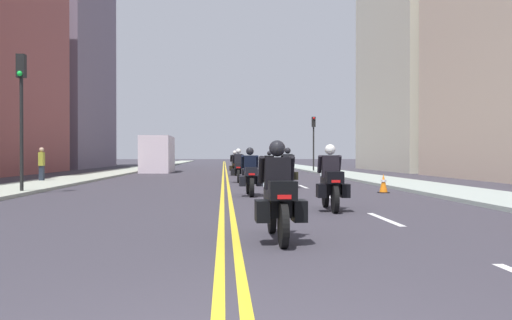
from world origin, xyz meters
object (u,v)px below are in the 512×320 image
object	(u,v)px
motorcycle_2	(250,176)
motorcycle_3	(288,172)
motorcycle_4	(238,169)
traffic_light_far	(314,134)
traffic_light_near	(21,98)
motorcycle_0	(278,199)
traffic_cone_1	(383,183)
motorcycle_6	(235,165)
pedestrian_0	(42,165)
motorcycle_5	(269,167)
motorcycle_1	(331,183)
parked_truck	(158,156)

from	to	relation	value
motorcycle_2	motorcycle_3	bearing A→B (deg)	67.44
motorcycle_4	traffic_light_far	size ratio (longest dim) A/B	0.49
traffic_light_near	traffic_light_far	world-z (taller)	traffic_light_near
motorcycle_4	motorcycle_0	bearing A→B (deg)	-88.18
traffic_cone_1	motorcycle_6	bearing A→B (deg)	106.12
motorcycle_6	pedestrian_0	size ratio (longest dim) A/B	1.29
motorcycle_6	motorcycle_0	bearing A→B (deg)	-92.63
motorcycle_0	motorcycle_6	bearing A→B (deg)	89.05
motorcycle_5	pedestrian_0	bearing A→B (deg)	-159.24
motorcycle_1	pedestrian_0	size ratio (longest dim) A/B	1.27
traffic_cone_1	traffic_light_far	size ratio (longest dim) A/B	0.16
pedestrian_0	traffic_cone_1	bearing A→B (deg)	-120.33
motorcycle_0	motorcycle_5	xyz separation A→B (m)	(1.82, 23.67, -0.02)
parked_truck	motorcycle_0	bearing A→B (deg)	-80.34
motorcycle_1	motorcycle_6	xyz separation A→B (m)	(-1.87, 23.24, -0.01)
motorcycle_3	traffic_light_far	xyz separation A→B (m)	(4.41, 20.42, 2.39)
motorcycle_5	traffic_cone_1	bearing A→B (deg)	-79.29
motorcycle_1	pedestrian_0	distance (m)	18.11
traffic_light_near	motorcycle_5	bearing A→B (deg)	53.25
motorcycle_0	traffic_light_far	world-z (taller)	traffic_light_far
motorcycle_0	motorcycle_2	distance (m)	9.70
traffic_light_far	motorcycle_3	bearing A→B (deg)	-102.19
traffic_light_near	motorcycle_2	bearing A→B (deg)	-8.03
motorcycle_0	traffic_light_near	bearing A→B (deg)	124.59
traffic_light_near	parked_truck	xyz separation A→B (m)	(1.80, 24.35, -2.03)
motorcycle_3	motorcycle_2	bearing A→B (deg)	-108.87
motorcycle_0	parked_truck	size ratio (longest dim) A/B	0.34
motorcycle_1	motorcycle_4	size ratio (longest dim) A/B	1.01
motorcycle_3	traffic_cone_1	world-z (taller)	motorcycle_3
motorcycle_2	traffic_cone_1	bearing A→B (deg)	11.25
motorcycle_6	parked_truck	distance (m)	9.33
motorcycle_3	traffic_light_far	distance (m)	21.03
traffic_cone_1	parked_truck	xyz separation A→B (m)	(-10.82, 24.38, 0.94)
parked_truck	motorcycle_5	bearing A→B (deg)	-55.79
motorcycle_3	parked_truck	xyz separation A→B (m)	(-7.81, 20.82, 0.61)
motorcycle_4	motorcycle_1	bearing A→B (deg)	-80.99
pedestrian_0	motorcycle_1	bearing A→B (deg)	-142.45
traffic_light_near	motorcycle_3	bearing A→B (deg)	20.20
motorcycle_1	traffic_light_near	size ratio (longest dim) A/B	0.45
motorcycle_0	pedestrian_0	distance (m)	21.09
motorcycle_5	motorcycle_6	distance (m)	4.68
motorcycle_0	motorcycle_5	world-z (taller)	motorcycle_5
pedestrian_0	traffic_light_near	bearing A→B (deg)	-168.21
motorcycle_2	motorcycle_6	bearing A→B (deg)	89.10
motorcycle_0	traffic_light_far	bearing A→B (deg)	78.63
motorcycle_3	traffic_light_near	world-z (taller)	traffic_light_near
motorcycle_5	pedestrian_0	world-z (taller)	pedestrian_0
motorcycle_3	motorcycle_6	world-z (taller)	motorcycle_3
motorcycle_6	pedestrian_0	bearing A→B (deg)	-138.98
motorcycle_2	motorcycle_5	bearing A→B (deg)	81.30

